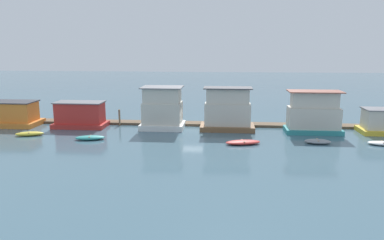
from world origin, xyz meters
name	(u,v)px	position (x,y,z in m)	size (l,w,h in m)	color
ground_plane	(193,130)	(0.00, 0.00, 0.00)	(200.00, 200.00, 0.00)	#426070
dock_walkway	(195,124)	(0.00, 2.86, 0.15)	(59.60, 2.04, 0.30)	brown
houseboat_orange	(10,114)	(-23.69, 0.40, 1.47)	(7.42, 4.19, 3.17)	orange
houseboat_red	(80,115)	(-14.32, 0.26, 1.53)	(6.57, 3.46, 3.25)	red
houseboat_white	(162,109)	(-3.80, 0.41, 2.43)	(5.36, 4.10, 5.22)	white
houseboat_brown	(227,111)	(4.24, 0.26, 2.32)	(6.57, 3.57, 5.23)	brown
houseboat_teal	(314,114)	(14.35, -0.44, 2.23)	(6.49, 3.23, 4.99)	teal
dinghy_yellow	(30,134)	(-18.43, -4.81, 0.24)	(3.28, 1.91, 0.48)	yellow
dinghy_teal	(90,138)	(-10.84, -6.00, 0.23)	(3.36, 1.82, 0.47)	teal
dinghy_red	(243,142)	(5.85, -6.49, 0.22)	(3.94, 2.23, 0.44)	red
dinghy_grey	(318,141)	(13.74, -5.56, 0.24)	(2.82, 1.57, 0.48)	gray
dinghy_white	(383,143)	(20.34, -5.61, 0.20)	(3.12, 1.82, 0.39)	white
mooring_post_centre	(168,122)	(-3.26, 1.59, 0.60)	(0.31, 0.31, 1.20)	#846B4C
mooring_post_far_right	(119,117)	(-9.63, 1.59, 1.05)	(0.24, 0.24, 2.10)	#846B4C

